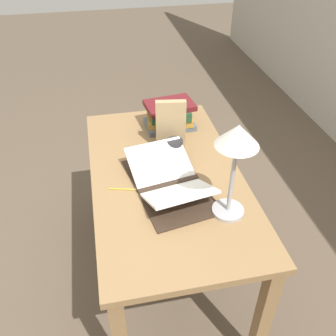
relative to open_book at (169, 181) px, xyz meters
name	(u,v)px	position (x,y,z in m)	size (l,w,h in m)	color
ground_plane	(167,271)	(-0.09, 0.01, -0.79)	(12.00, 12.00, 0.00)	brown
reading_desk	(166,191)	(-0.09, 0.01, -0.14)	(1.31, 0.73, 0.76)	#937047
open_book	(169,181)	(0.00, 0.00, 0.00)	(0.57, 0.40, 0.11)	#38281E
book_stack_tall	(170,115)	(-0.53, 0.12, 0.04)	(0.21, 0.29, 0.15)	slate
book_standing_upright	(171,125)	(-0.32, 0.08, 0.11)	(0.06, 0.16, 0.27)	tan
reading_lamp	(237,146)	(0.22, 0.22, 0.31)	(0.17, 0.17, 0.44)	#ADADB2
coffee_mug	(174,149)	(-0.22, 0.08, 0.02)	(0.10, 0.10, 0.10)	#28282D
pencil	(128,189)	(-0.01, -0.19, -0.03)	(0.05, 0.17, 0.01)	gold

